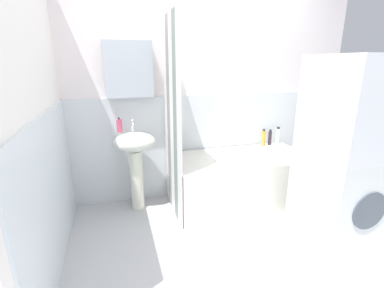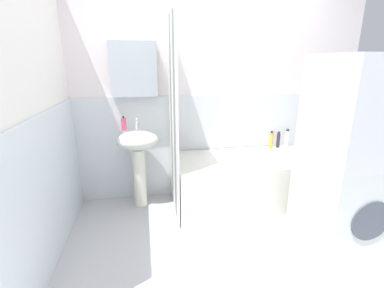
{
  "view_description": "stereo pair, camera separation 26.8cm",
  "coord_description": "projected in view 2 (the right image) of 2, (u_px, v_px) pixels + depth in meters",
  "views": [
    {
      "loc": [
        -1.04,
        -1.77,
        1.57
      ],
      "look_at": [
        -0.33,
        0.7,
        0.79
      ],
      "focal_mm": 25.63,
      "sensor_mm": 36.0,
      "label": 1
    },
    {
      "loc": [
        -0.78,
        -1.83,
        1.57
      ],
      "look_at": [
        -0.33,
        0.7,
        0.79
      ],
      "focal_mm": 25.63,
      "sensor_mm": 36.0,
      "label": 2
    }
  ],
  "objects": [
    {
      "name": "faucet",
      "position": [
        137.0,
        124.0,
        2.95
      ],
      "size": [
        0.03,
        0.12,
        0.12
      ],
      "color": "silver",
      "rests_on": "sink"
    },
    {
      "name": "shower_curtain",
      "position": [
        173.0,
        121.0,
        2.74
      ],
      "size": [
        0.01,
        0.75,
        2.0
      ],
      "color": "white",
      "rests_on": "ground_plane"
    },
    {
      "name": "wall_back_tiled",
      "position": [
        207.0,
        100.0,
        3.16
      ],
      "size": [
        3.6,
        0.18,
        2.4
      ],
      "color": "white",
      "rests_on": "ground_plane"
    },
    {
      "name": "wall_left_tiled",
      "position": [
        37.0,
        124.0,
        2.05
      ],
      "size": [
        0.07,
        1.81,
        2.4
      ],
      "color": "white",
      "rests_on": "ground_plane"
    },
    {
      "name": "soap_dispenser",
      "position": [
        124.0,
        124.0,
        2.91
      ],
      "size": [
        0.06,
        0.06,
        0.16
      ],
      "color": "#CB4668",
      "rests_on": "sink"
    },
    {
      "name": "towel_folded",
      "position": [
        238.0,
        164.0,
        2.73
      ],
      "size": [
        0.27,
        0.2,
        0.08
      ],
      "primitive_type": "cube",
      "rotation": [
        0.0,
        0.0,
        -0.09
      ],
      "color": "silver",
      "rests_on": "bathtub"
    },
    {
      "name": "washer_dryer_stack",
      "position": [
        348.0,
        160.0,
        2.2
      ],
      "size": [
        0.59,
        0.64,
        1.62
      ],
      "color": "white",
      "rests_on": "ground_plane"
    },
    {
      "name": "lotion_bottle",
      "position": [
        271.0,
        140.0,
        3.31
      ],
      "size": [
        0.04,
        0.04,
        0.22
      ],
      "color": "gold",
      "rests_on": "bathtub"
    },
    {
      "name": "conditioner_bottle",
      "position": [
        278.0,
        140.0,
        3.35
      ],
      "size": [
        0.04,
        0.04,
        0.2
      ],
      "color": "#2B222E",
      "rests_on": "bathtub"
    },
    {
      "name": "sink",
      "position": [
        138.0,
        152.0,
        2.95
      ],
      "size": [
        0.44,
        0.34,
        0.86
      ],
      "color": "silver",
      "rests_on": "ground_plane"
    },
    {
      "name": "bathtub",
      "position": [
        243.0,
        181.0,
        3.07
      ],
      "size": [
        1.52,
        0.75,
        0.55
      ],
      "primitive_type": "cube",
      "color": "silver",
      "rests_on": "ground_plane"
    },
    {
      "name": "ground_plane",
      "position": [
        245.0,
        257.0,
        2.32
      ],
      "size": [
        4.8,
        5.6,
        0.04
      ],
      "primitive_type": "cube",
      "color": "#BABABC"
    },
    {
      "name": "body_wash_bottle",
      "position": [
        287.0,
        138.0,
        3.37
      ],
      "size": [
        0.05,
        0.05,
        0.22
      ],
      "color": "white",
      "rests_on": "bathtub"
    }
  ]
}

